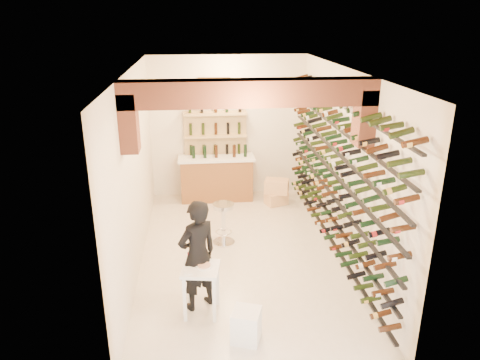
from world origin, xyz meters
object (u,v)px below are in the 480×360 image
Objects in this scene: wine_rack at (332,169)px; person at (198,255)px; back_counter at (217,177)px; chrome_barstool at (223,221)px; tasting_table at (201,276)px; white_stool at (246,325)px; crate_lower at (276,198)px.

wine_rack is 2.81m from person.
back_counter reaches higher than chrome_barstool.
tasting_table is 0.53× the size of person.
wine_rack is 7.24× the size of chrome_barstool.
white_stool reaches higher than crate_lower.
crate_lower is at bearing -147.63° from person.
tasting_table is at bearing -144.84° from wine_rack.
person reaches higher than chrome_barstool.
tasting_table is (-2.27, -1.60, -0.95)m from wine_rack.
back_counter is 4.27m from tasting_table.
chrome_barstool reaches higher than white_stool.
wine_rack is at bearing -55.34° from back_counter.
wine_rack is at bearing -14.56° from chrome_barstool.
wine_rack is 12.97× the size of white_stool.
person is (-0.04, 0.16, 0.23)m from tasting_table.
back_counter is at bearing -128.18° from person.
tasting_table is 1.13× the size of chrome_barstool.
person is at bearing -116.05° from crate_lower.
white_stool is 4.60m from crate_lower.
white_stool is at bearing -88.50° from back_counter.
chrome_barstool reaches higher than crate_lower.
back_counter is at bearing 91.50° from white_stool.
wine_rack is 3.35× the size of back_counter.
white_stool is 2.73m from chrome_barstool.
white_stool is at bearing -87.57° from chrome_barstool.
back_counter reaches higher than crate_lower.
person is at bearing 126.82° from white_stool.
tasting_table is 0.94m from white_stool.
crate_lower is at bearing 74.61° from tasting_table.
wine_rack is at bearing -179.58° from person.
wine_rack reaches higher than person.
wine_rack is at bearing 52.79° from white_stool.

